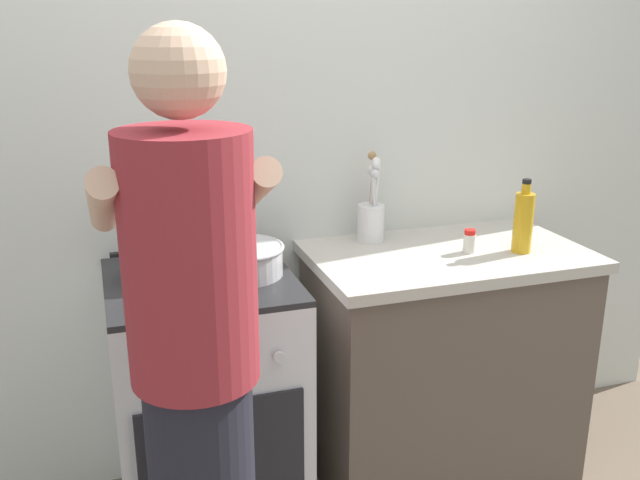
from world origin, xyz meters
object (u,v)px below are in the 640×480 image
(pot, at_px, (154,265))
(utensil_crock, at_px, (371,215))
(mixing_bowl, at_px, (242,259))
(oil_bottle, at_px, (523,221))
(person, at_px, (197,390))
(spice_bottle, at_px, (469,241))
(stove_range, at_px, (207,401))

(pot, xyz_separation_m, utensil_crock, (0.82, 0.18, 0.05))
(pot, distance_m, mixing_bowl, 0.28)
(oil_bottle, xyz_separation_m, person, (-1.25, -0.55, -0.15))
(spice_bottle, height_order, oil_bottle, oil_bottle)
(pot, xyz_separation_m, person, (0.03, -0.66, -0.09))
(utensil_crock, height_order, spice_bottle, utensil_crock)
(mixing_bowl, relative_size, spice_bottle, 3.24)
(spice_bottle, bearing_deg, oil_bottle, -15.79)
(spice_bottle, bearing_deg, utensil_crock, 140.20)
(stove_range, distance_m, spice_bottle, 1.08)
(pot, height_order, person, person)
(spice_bottle, distance_m, oil_bottle, 0.20)
(stove_range, bearing_deg, person, -99.63)
(spice_bottle, bearing_deg, stove_range, 177.94)
(mixing_bowl, distance_m, oil_bottle, 1.01)
(utensil_crock, bearing_deg, oil_bottle, -31.72)
(pot, distance_m, spice_bottle, 1.10)
(pot, bearing_deg, person, -87.28)
(oil_bottle, bearing_deg, mixing_bowl, 175.51)
(stove_range, relative_size, person, 0.53)
(pot, bearing_deg, utensil_crock, 12.18)
(stove_range, bearing_deg, mixing_bowl, -2.92)
(stove_range, relative_size, spice_bottle, 10.52)
(stove_range, height_order, spice_bottle, spice_bottle)
(utensil_crock, height_order, oil_bottle, utensil_crock)
(utensil_crock, bearing_deg, person, -133.08)
(stove_range, relative_size, pot, 3.42)
(stove_range, height_order, pot, pot)
(utensil_crock, xyz_separation_m, spice_bottle, (0.28, -0.24, -0.06))
(utensil_crock, bearing_deg, mixing_bowl, -158.78)
(pot, relative_size, utensil_crock, 0.78)
(pot, height_order, spice_bottle, pot)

